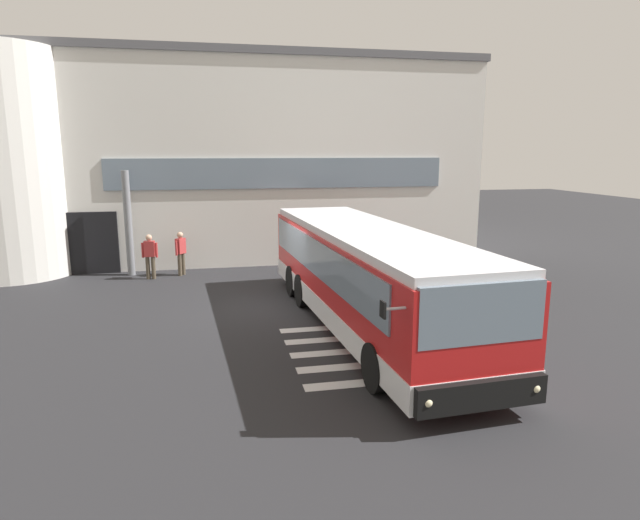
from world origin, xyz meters
name	(u,v)px	position (x,y,z in m)	size (l,w,h in m)	color
ground_plane	(276,306)	(0.00, 0.00, -0.01)	(80.00, 90.00, 0.02)	#232326
bay_paint_stripes	(381,349)	(2.00, -4.20, 0.00)	(4.40, 3.96, 0.01)	silver
terminal_building	(232,158)	(-0.68, 11.59, 4.32)	(21.38, 13.80, 8.66)	silver
entry_support_column	(128,224)	(-4.91, 5.40, 1.99)	(0.28, 0.28, 3.98)	slate
bus_main_foreground	(367,280)	(2.11, -2.56, 1.34)	(3.30, 11.59, 2.70)	red
passenger_near_column	(150,253)	(-4.10, 4.57, 0.96)	(0.59, 0.41, 1.68)	#4C4233
passenger_by_doorway	(181,251)	(-3.01, 4.95, 0.93)	(0.40, 0.49, 1.68)	#4C4233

